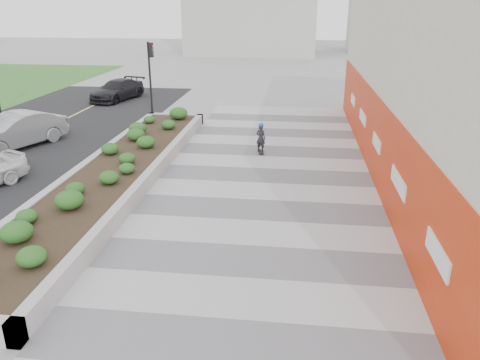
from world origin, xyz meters
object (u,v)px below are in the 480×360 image
object	(u,v)px
planter	(116,170)
car_silver	(15,131)
traffic_signal_near	(151,68)
skateboarder	(261,138)
car_dark	(117,90)

from	to	relation	value
planter	car_silver	bearing A→B (deg)	149.63
traffic_signal_near	skateboarder	xyz separation A→B (m)	(6.78, -6.47, -2.06)
planter	skateboarder	world-z (taller)	skateboarder
planter	traffic_signal_near	xyz separation A→B (m)	(-1.73, 10.50, 2.34)
planter	traffic_signal_near	distance (m)	10.90
skateboarder	car_dark	world-z (taller)	skateboarder
car_silver	car_dark	distance (m)	11.45
traffic_signal_near	car_dark	xyz separation A→B (m)	(-3.85, 4.50, -2.09)
planter	traffic_signal_near	world-z (taller)	traffic_signal_near
skateboarder	car_dark	bearing A→B (deg)	122.53
car_silver	skateboarder	bearing A→B (deg)	25.46
planter	skateboarder	xyz separation A→B (m)	(5.05, 4.03, 0.28)
skateboarder	car_silver	bearing A→B (deg)	170.87
traffic_signal_near	planter	bearing A→B (deg)	-80.65
planter	car_dark	distance (m)	16.01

